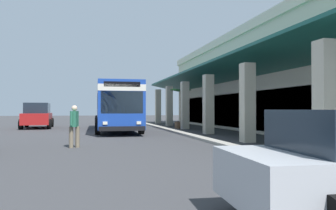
{
  "coord_description": "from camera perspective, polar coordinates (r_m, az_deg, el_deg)",
  "views": [
    {
      "loc": [
        20.41,
        -0.43,
        1.47
      ],
      "look_at": [
        -0.84,
        4.55,
        1.76
      ],
      "focal_mm": 35.22,
      "sensor_mm": 36.0,
      "label": 1
    }
  ],
  "objects": [
    {
      "name": "parked_suv_red",
      "position": [
        27.81,
        -21.65,
        -1.64
      ],
      "size": [
        4.9,
        2.39,
        1.97
      ],
      "color": "maroon",
      "rests_on": "ground"
    },
    {
      "name": "transit_bus",
      "position": [
        23.27,
        -8.99,
        0.19
      ],
      "size": [
        11.25,
        2.95,
        3.34
      ],
      "color": "#193D9E",
      "rests_on": "ground"
    },
    {
      "name": "plaza_building",
      "position": [
        25.96,
        21.92,
        3.84
      ],
      "size": [
        30.67,
        13.74,
        7.05
      ],
      "color": "beige",
      "rests_on": "ground"
    },
    {
      "name": "ground",
      "position": [
        22.13,
        9.26,
        -4.56
      ],
      "size": [
        120.0,
        120.0,
        0.0
      ],
      "primitive_type": "plane",
      "color": "#38383A"
    },
    {
      "name": "curb_strip",
      "position": [
        21.86,
        0.8,
        -4.46
      ],
      "size": [
        36.44,
        0.5,
        0.12
      ],
      "primitive_type": "cube",
      "color": "#9E998E",
      "rests_on": "ground"
    },
    {
      "name": "potted_palm",
      "position": [
        25.47,
        2.23,
        -2.24
      ],
      "size": [
        1.65,
        1.88,
        3.19
      ],
      "color": "brown",
      "rests_on": "ground"
    },
    {
      "name": "pedestrian",
      "position": [
        13.18,
        -15.9,
        -3.19
      ],
      "size": [
        0.63,
        0.39,
        1.63
      ],
      "color": "#726651",
      "rests_on": "ground"
    }
  ]
}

